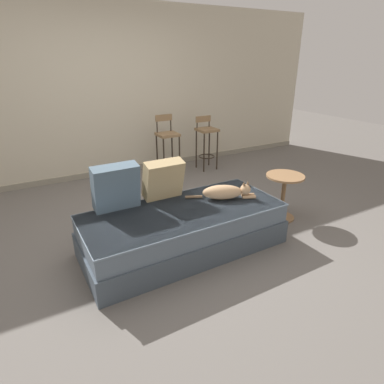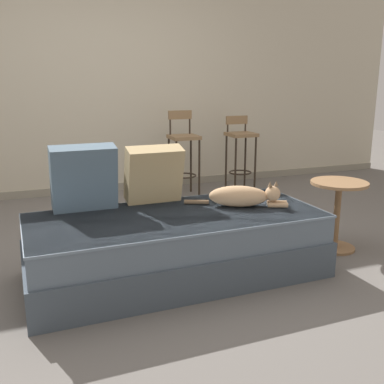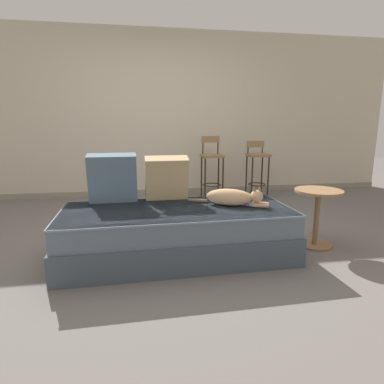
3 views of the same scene
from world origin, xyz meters
TOP-DOWN VIEW (x-y plane):
  - ground_plane at (0.00, 0.00)m, footprint 16.00×16.00m
  - wall_back_panel at (0.00, 2.25)m, footprint 8.00×0.10m
  - wall_baseboard_trim at (0.00, 2.20)m, footprint 8.00×0.02m
  - couch at (0.00, -0.40)m, footprint 2.02×0.92m
  - throw_pillow_corner at (-0.56, -0.07)m, footprint 0.44×0.23m
  - throw_pillow_middle at (-0.06, -0.06)m, footprint 0.41×0.25m
  - cat at (0.51, -0.38)m, footprint 0.69×0.38m
  - bar_stool_near_window at (0.80, 1.70)m, footprint 0.32×0.32m
  - bar_stool_by_doorway at (1.53, 1.70)m, footprint 0.32×0.32m
  - side_table at (1.35, -0.37)m, footprint 0.44×0.44m

SIDE VIEW (x-z plane):
  - ground_plane at x=0.00m, z-range 0.00..0.00m
  - wall_baseboard_trim at x=0.00m, z-range 0.00..0.09m
  - couch at x=0.00m, z-range 0.00..0.44m
  - side_table at x=1.35m, z-range 0.08..0.64m
  - cat at x=0.51m, z-range 0.42..0.61m
  - bar_stool_by_doorway at x=1.53m, z-range 0.11..1.00m
  - bar_stool_near_window at x=0.80m, z-range 0.07..1.05m
  - throw_pillow_middle at x=-0.06m, z-range 0.44..0.87m
  - throw_pillow_corner at x=-0.56m, z-range 0.44..0.90m
  - wall_back_panel at x=0.00m, z-range 0.00..2.60m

